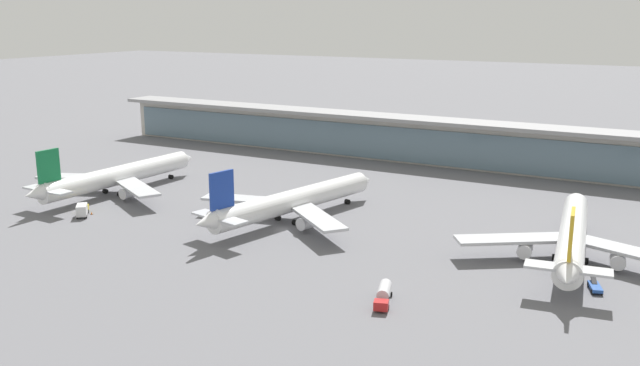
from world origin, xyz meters
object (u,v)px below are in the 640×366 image
service_truck_near_nose_red (384,294)px  airliner_right_stand (572,236)px  airliner_left_stand (116,176)px  safety_cone_alpha (92,213)px  airliner_centre_stand (291,201)px  service_truck_mid_apron_blue (595,286)px  service_truck_under_wing_yellow (82,209)px  service_truck_by_tail_grey (213,222)px

service_truck_near_nose_red → airliner_right_stand: bearing=57.5°
service_truck_near_nose_red → airliner_left_stand: bearing=160.5°
service_truck_near_nose_red → safety_cone_alpha: size_ratio=12.68×
airliner_right_stand → service_truck_near_nose_red: size_ratio=6.64×
airliner_centre_stand → service_truck_mid_apron_blue: 70.62m
service_truck_mid_apron_blue → airliner_right_stand: bearing=114.4°
airliner_left_stand → safety_cone_alpha: airliner_left_stand is taller
airliner_centre_stand → service_truck_under_wing_yellow: size_ratio=8.35×
service_truck_near_nose_red → safety_cone_alpha: bearing=169.9°
service_truck_near_nose_red → service_truck_mid_apron_blue: (30.85, 23.33, -0.90)m
service_truck_mid_apron_blue → service_truck_by_tail_grey: 84.00m
service_truck_mid_apron_blue → service_truck_by_tail_grey: same height
airliner_centre_stand → service_truck_by_tail_grey: size_ratio=8.43×
airliner_right_stand → service_truck_mid_apron_blue: (6.66, -14.66, -4.14)m
airliner_centre_stand → service_truck_mid_apron_blue: airliner_centre_stand is taller
service_truck_under_wing_yellow → service_truck_by_tail_grey: 33.88m
airliner_centre_stand → service_truck_under_wing_yellow: 51.35m
airliner_left_stand → service_truck_under_wing_yellow: 22.35m
service_truck_mid_apron_blue → safety_cone_alpha: bearing=-176.0°
airliner_centre_stand → safety_cone_alpha: bearing=-158.0°
service_truck_mid_apron_blue → service_truck_under_wing_yellow: bearing=-175.0°
service_truck_under_wing_yellow → safety_cone_alpha: 2.62m
airliner_right_stand → service_truck_mid_apron_blue: 16.62m
service_truck_near_nose_red → service_truck_mid_apron_blue: service_truck_near_nose_red is taller
airliner_centre_stand → service_truck_near_nose_red: (38.87, -33.81, -3.24)m
airliner_left_stand → service_truck_by_tail_grey: bearing=-15.1°
airliner_right_stand → service_truck_by_tail_grey: bearing=-168.5°
service_truck_mid_apron_blue → airliner_centre_stand: bearing=171.5°
service_truck_near_nose_red → service_truck_under_wing_yellow: bearing=171.3°
airliner_right_stand → service_truck_by_tail_grey: (-77.33, -15.72, -4.14)m
service_truck_by_tail_grey → service_truck_near_nose_red: bearing=-22.7°
airliner_left_stand → airliner_centre_stand: same height
service_truck_mid_apron_blue → service_truck_by_tail_grey: size_ratio=0.99×
airliner_centre_stand → safety_cone_alpha: airliner_centre_stand is taller
airliner_centre_stand → service_truck_under_wing_yellow: airliner_centre_stand is taller
airliner_left_stand → service_truck_mid_apron_blue: airliner_left_stand is taller
airliner_left_stand → service_truck_under_wing_yellow: (8.74, -20.31, -3.25)m
service_truck_by_tail_grey → service_truck_mid_apron_blue: bearing=0.7°
service_truck_near_nose_red → service_truck_by_tail_grey: (-53.14, 22.27, -0.90)m
airliner_centre_stand → airliner_left_stand: bearing=-179.6°
service_truck_mid_apron_blue → safety_cone_alpha: 116.10m
service_truck_near_nose_red → safety_cone_alpha: service_truck_near_nose_red is taller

